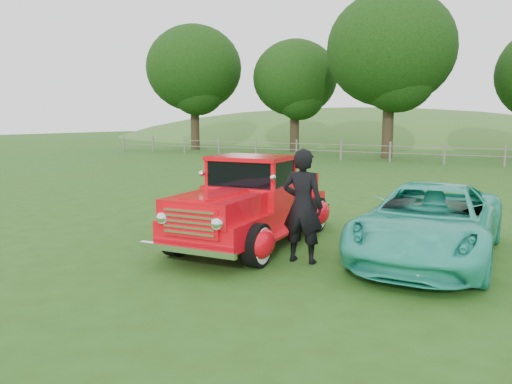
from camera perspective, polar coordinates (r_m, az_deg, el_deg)
The scene contains 9 objects.
ground at distance 8.79m, azimuth -3.38°, elevation -8.23°, with size 140.00×140.00×0.00m, color #264C14.
distant_hills at distance 67.45m, azimuth 22.19°, elevation 1.74°, with size 116.00×60.00×18.00m.
fence_line at distance 29.47m, azimuth 20.74°, elevation 4.12°, with size 48.00×0.12×1.20m.
tree_far_west at distance 41.40m, azimuth -7.09°, elevation 13.81°, with size 7.60×7.60×9.93m.
tree_mid_west at distance 38.91m, azimuth 4.49°, elevation 12.82°, with size 6.40×6.40×8.46m.
tree_near_west at distance 33.46m, azimuth 15.15°, elevation 15.44°, with size 8.00×8.00×10.42m.
red_pickup at distance 10.12m, azimuth -0.38°, elevation -1.38°, with size 2.48×5.09×1.78m.
teal_sedan at distance 9.55m, azimuth 19.24°, elevation -3.23°, with size 2.21×4.80×1.33m, color #2EBA9F.
man at distance 8.73m, azimuth 5.35°, elevation -1.60°, with size 0.73×0.48×2.01m, color black.
Camera 1 is at (4.62, -7.05, 2.51)m, focal length 35.00 mm.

